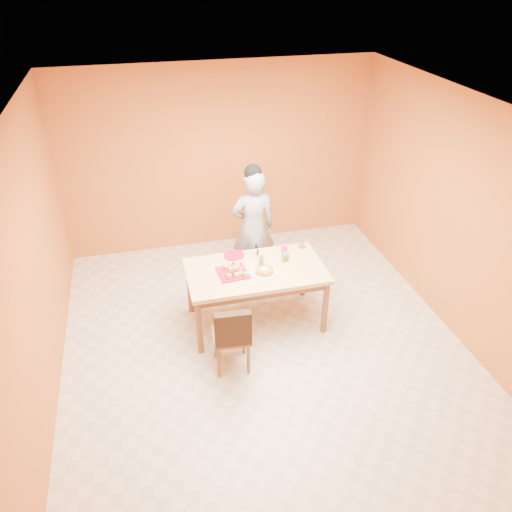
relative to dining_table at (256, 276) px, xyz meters
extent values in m
plane|color=beige|center=(-0.01, -0.41, -0.67)|extent=(5.00, 5.00, 0.00)
plane|color=white|center=(-0.01, -0.41, 2.03)|extent=(5.00, 5.00, 0.00)
plane|color=#BF6E2C|center=(-0.01, 2.09, 0.68)|extent=(4.50, 0.00, 4.50)
plane|color=#BF6E2C|center=(-2.26, -0.41, 0.68)|extent=(0.00, 5.00, 5.00)
plane|color=#BF6E2C|center=(2.24, -0.41, 0.68)|extent=(0.00, 5.00, 5.00)
cube|color=#DFC974|center=(0.00, 0.00, 0.07)|extent=(1.60, 0.90, 0.05)
cube|color=brown|center=(0.00, 0.00, -0.01)|extent=(1.48, 0.78, 0.10)
cylinder|color=brown|center=(-0.74, -0.39, -0.31)|extent=(0.07, 0.07, 0.71)
cylinder|color=brown|center=(-0.74, 0.39, -0.31)|extent=(0.07, 0.07, 0.71)
cylinder|color=brown|center=(0.74, -0.39, -0.31)|extent=(0.07, 0.07, 0.71)
cylinder|color=brown|center=(0.74, 0.39, -0.31)|extent=(0.07, 0.07, 0.71)
imported|color=#98989B|center=(0.20, 0.93, 0.13)|extent=(0.59, 0.39, 1.60)
cube|color=maroon|center=(-0.28, -0.02, 0.10)|extent=(0.36, 0.36, 0.02)
cylinder|color=maroon|center=(-0.18, 0.35, 0.10)|extent=(0.33, 0.33, 0.02)
cylinder|color=white|center=(0.08, -0.11, 0.10)|extent=(0.39, 0.39, 0.01)
cylinder|color=#C87A33|center=(0.08, -0.11, 0.13)|extent=(0.25, 0.25, 0.05)
cube|color=silver|center=(0.09, 0.07, 0.16)|extent=(0.12, 0.23, 0.01)
ellipsoid|color=olive|center=(0.39, 0.09, 0.16)|extent=(0.11, 0.10, 0.12)
cylinder|color=#DF2186|center=(0.42, 0.26, 0.15)|extent=(0.09, 0.09, 0.11)
cylinder|color=#3A1E10|center=(0.68, 0.35, 0.11)|extent=(0.10, 0.10, 0.03)
camera|label=1|loc=(-1.18, -4.69, 3.24)|focal=35.00mm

